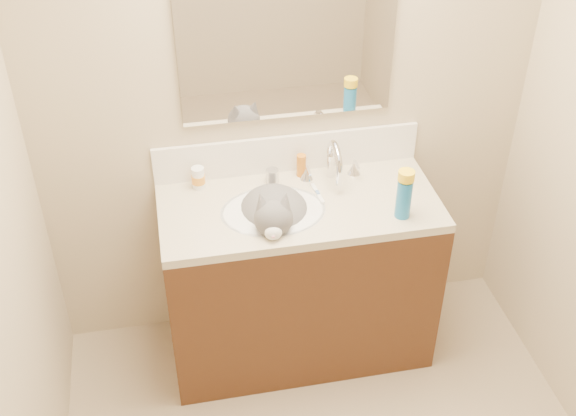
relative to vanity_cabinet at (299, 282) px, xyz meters
name	(u,v)px	position (x,y,z in m)	size (l,w,h in m)	color
room_shell	(377,224)	(0.00, -0.97, 1.08)	(2.24, 2.54, 2.52)	#BEAC8D
vanity_cabinet	(299,282)	(0.00, 0.00, 0.00)	(1.20, 0.55, 0.82)	#442513
counter_slab	(299,207)	(0.00, 0.00, 0.43)	(1.20, 0.55, 0.04)	beige
basin	(273,224)	(-0.12, -0.03, 0.38)	(0.45, 0.36, 0.14)	white
faucet	(333,165)	(0.18, 0.14, 0.54)	(0.28, 0.20, 0.21)	silver
cat	(274,216)	(-0.11, -0.03, 0.43)	(0.36, 0.45, 0.33)	#565356
backsplash	(288,153)	(0.00, 0.26, 0.54)	(1.20, 0.02, 0.18)	white
mirror	(287,28)	(0.00, 0.26, 1.13)	(0.90, 0.02, 0.80)	white
pill_bottle	(198,178)	(-0.41, 0.20, 0.50)	(0.06, 0.06, 0.10)	white
pill_label	(198,179)	(-0.41, 0.20, 0.49)	(0.06, 0.06, 0.04)	orange
silver_jar	(272,176)	(-0.08, 0.18, 0.48)	(0.06, 0.06, 0.07)	#B7B7BC
amber_bottle	(301,165)	(0.05, 0.21, 0.50)	(0.04, 0.04, 0.11)	#CA6D17
toothbrush	(318,193)	(0.09, 0.05, 0.46)	(0.02, 0.15, 0.01)	white
toothbrush_head	(318,193)	(0.09, 0.05, 0.46)	(0.01, 0.03, 0.01)	#597FBF
spray_can	(404,199)	(0.40, -0.17, 0.54)	(0.06, 0.06, 0.17)	#196DB4
spray_cap	(406,176)	(0.40, -0.17, 0.65)	(0.07, 0.07, 0.04)	yellow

